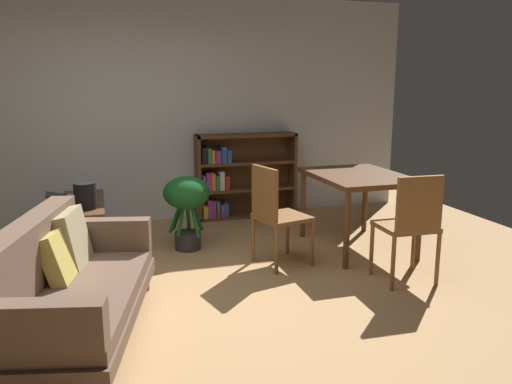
# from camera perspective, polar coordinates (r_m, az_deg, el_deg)

# --- Properties ---
(ground_plane) EXTENTS (8.16, 8.16, 0.00)m
(ground_plane) POSITION_cam_1_polar(r_m,az_deg,el_deg) (4.06, -8.70, -12.60)
(ground_plane) COLOR tan
(back_wall_panel) EXTENTS (6.80, 0.10, 2.70)m
(back_wall_panel) POSITION_cam_1_polar(r_m,az_deg,el_deg) (6.39, -12.64, 8.78)
(back_wall_panel) COLOR silver
(back_wall_panel) RESTS_ON ground_plane
(fabric_couch) EXTENTS (1.16, 1.87, 0.80)m
(fabric_couch) POSITION_cam_1_polar(r_m,az_deg,el_deg) (3.69, -20.53, -9.30)
(fabric_couch) COLOR olive
(fabric_couch) RESTS_ON ground_plane
(media_console) EXTENTS (0.41, 1.14, 0.55)m
(media_console) POSITION_cam_1_polar(r_m,az_deg,el_deg) (5.35, -18.43, -3.88)
(media_console) COLOR #56351E
(media_console) RESTS_ON ground_plane
(open_laptop) EXTENTS (0.43, 0.32, 0.07)m
(open_laptop) POSITION_cam_1_polar(r_m,az_deg,el_deg) (5.45, -19.77, -0.51)
(open_laptop) COLOR silver
(open_laptop) RESTS_ON media_console
(desk_speaker) EXTENTS (0.20, 0.20, 0.24)m
(desk_speaker) POSITION_cam_1_polar(r_m,az_deg,el_deg) (4.95, -18.33, -0.40)
(desk_speaker) COLOR black
(desk_speaker) RESTS_ON media_console
(potted_floor_plant) EXTENTS (0.47, 0.48, 0.76)m
(potted_floor_plant) POSITION_cam_1_polar(r_m,az_deg,el_deg) (5.26, -7.66, -0.93)
(potted_floor_plant) COLOR #333338
(potted_floor_plant) RESTS_ON ground_plane
(dining_table) EXTENTS (0.86, 1.16, 0.78)m
(dining_table) POSITION_cam_1_polar(r_m,az_deg,el_deg) (5.32, 11.22, 1.06)
(dining_table) COLOR #56351E
(dining_table) RESTS_ON ground_plane
(dining_chair_near) EXTENTS (0.53, 0.53, 0.94)m
(dining_chair_near) POSITION_cam_1_polar(r_m,az_deg,el_deg) (4.74, 2.16, -2.12)
(dining_chair_near) COLOR brown
(dining_chair_near) RESTS_ON ground_plane
(dining_chair_far) EXTENTS (0.47, 0.42, 0.95)m
(dining_chair_far) POSITION_cam_1_polar(r_m,az_deg,el_deg) (4.50, 16.71, -3.17)
(dining_chair_far) COLOR brown
(dining_chair_far) RESTS_ON ground_plane
(bookshelf) EXTENTS (1.27, 0.28, 1.05)m
(bookshelf) POSITION_cam_1_polar(r_m,az_deg,el_deg) (6.51, -1.97, 1.73)
(bookshelf) COLOR #56351E
(bookshelf) RESTS_ON ground_plane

